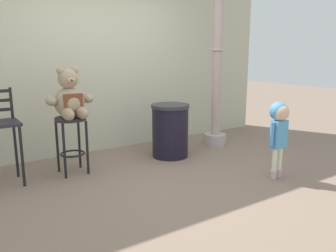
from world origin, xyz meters
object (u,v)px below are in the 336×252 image
object	(u,v)px
teddy_bear	(70,99)
lamppost	(217,82)
bar_stool_with_teddy	(71,133)
child_walking	(279,124)
trash_bin	(170,130)

from	to	relation	value
teddy_bear	lamppost	bearing A→B (deg)	1.43
bar_stool_with_teddy	lamppost	xyz separation A→B (m)	(2.41, 0.03, 0.52)
child_walking	bar_stool_with_teddy	bearing A→B (deg)	-19.04
bar_stool_with_teddy	child_walking	world-z (taller)	child_walking
child_walking	trash_bin	size ratio (longest dim) A/B	1.21
trash_bin	lamppost	xyz separation A→B (m)	(0.99, 0.13, 0.65)
lamppost	bar_stool_with_teddy	bearing A→B (deg)	-179.26
bar_stool_with_teddy	teddy_bear	world-z (taller)	teddy_bear
bar_stool_with_teddy	trash_bin	distance (m)	1.43
lamppost	teddy_bear	bearing A→B (deg)	-178.57
bar_stool_with_teddy	trash_bin	size ratio (longest dim) A/B	0.93
bar_stool_with_teddy	lamppost	bearing A→B (deg)	0.74
teddy_bear	child_walking	world-z (taller)	teddy_bear
bar_stool_with_teddy	teddy_bear	distance (m)	0.44
teddy_bear	child_walking	xyz separation A→B (m)	(1.98, -1.53, -0.27)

